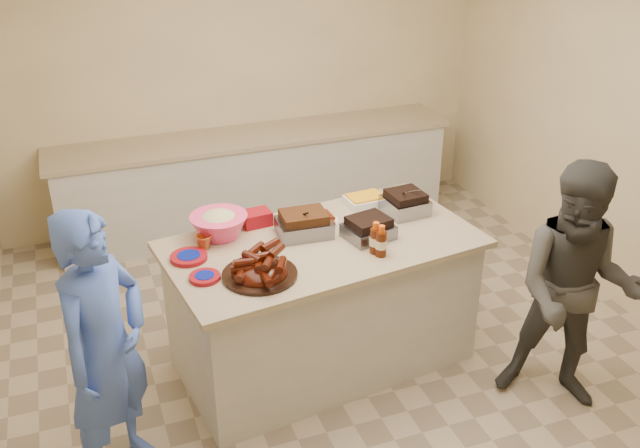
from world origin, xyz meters
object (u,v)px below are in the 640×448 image
object	(u,v)px
bbq_bottle_a	(381,255)
island	(323,360)
rib_platter	(260,276)
mustard_bottle	(305,241)
guest_gray	(556,396)
plastic_cup	(204,249)
coleslaw_bowl	(220,236)
roasting_pan	(405,213)
bbq_bottle_b	(375,252)

from	to	relation	value
bbq_bottle_a	island	bearing A→B (deg)	132.95
rib_platter	bbq_bottle_a	size ratio (longest dim) A/B	2.16
mustard_bottle	guest_gray	world-z (taller)	mustard_bottle
rib_platter	plastic_cup	size ratio (longest dim) A/B	4.44
coleslaw_bowl	guest_gray	bearing A→B (deg)	-31.75
roasting_pan	guest_gray	xyz separation A→B (m)	(0.61, -1.06, -0.93)
roasting_pan	bbq_bottle_b	xyz separation A→B (m)	(-0.42, -0.44, -0.00)
mustard_bottle	bbq_bottle_a	bearing A→B (deg)	-42.14
plastic_cup	guest_gray	size ratio (longest dim) A/B	0.06
bbq_bottle_b	guest_gray	size ratio (longest dim) A/B	0.13
island	mustard_bottle	world-z (taller)	mustard_bottle
island	roasting_pan	size ratio (longest dim) A/B	7.36
guest_gray	bbq_bottle_b	bearing A→B (deg)	-174.48
bbq_bottle_a	mustard_bottle	distance (m)	0.50
bbq_bottle_b	bbq_bottle_a	bearing A→B (deg)	-70.13
coleslaw_bowl	plastic_cup	size ratio (longest dim) A/B	3.71
rib_platter	bbq_bottle_a	world-z (taller)	bbq_bottle_a
bbq_bottle_a	guest_gray	distance (m)	1.49
bbq_bottle_a	guest_gray	bearing A→B (deg)	-29.71
coleslaw_bowl	mustard_bottle	distance (m)	0.55
coleslaw_bowl	guest_gray	world-z (taller)	coleslaw_bowl
bbq_bottle_a	guest_gray	world-z (taller)	bbq_bottle_a
coleslaw_bowl	plastic_cup	distance (m)	0.18
bbq_bottle_a	bbq_bottle_b	size ratio (longest dim) A/B	0.99
bbq_bottle_a	bbq_bottle_b	bearing A→B (deg)	109.87
rib_platter	plastic_cup	distance (m)	0.49
rib_platter	roasting_pan	world-z (taller)	rib_platter
island	coleslaw_bowl	xyz separation A→B (m)	(-0.59, 0.29, 0.93)
mustard_bottle	island	bearing A→B (deg)	-24.34
bbq_bottle_b	guest_gray	xyz separation A→B (m)	(1.02, -0.62, -0.93)
roasting_pan	bbq_bottle_b	distance (m)	0.60
rib_platter	bbq_bottle_a	distance (m)	0.75
roasting_pan	bbq_bottle_a	distance (m)	0.62
bbq_bottle_b	roasting_pan	bearing A→B (deg)	46.35
roasting_pan	coleslaw_bowl	bearing A→B (deg)	170.94
coleslaw_bowl	mustard_bottle	world-z (taller)	coleslaw_bowl
plastic_cup	mustard_bottle	bearing A→B (deg)	-10.94
roasting_pan	bbq_bottle_a	world-z (taller)	bbq_bottle_a
bbq_bottle_a	bbq_bottle_b	distance (m)	0.05
bbq_bottle_b	plastic_cup	bearing A→B (deg)	157.25
coleslaw_bowl	guest_gray	distance (m)	2.38
bbq_bottle_b	mustard_bottle	size ratio (longest dim) A/B	1.60
coleslaw_bowl	bbq_bottle_b	xyz separation A→B (m)	(0.84, -0.53, -0.00)
bbq_bottle_b	mustard_bottle	distance (m)	0.45
mustard_bottle	coleslaw_bowl	bearing A→B (deg)	153.26
plastic_cup	guest_gray	bearing A→B (deg)	-27.26
island	plastic_cup	xyz separation A→B (m)	(-0.72, 0.16, 0.93)
coleslaw_bowl	island	bearing A→B (deg)	-26.34
coleslaw_bowl	rib_platter	bearing A→B (deg)	-79.43
bbq_bottle_b	guest_gray	bearing A→B (deg)	-31.22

